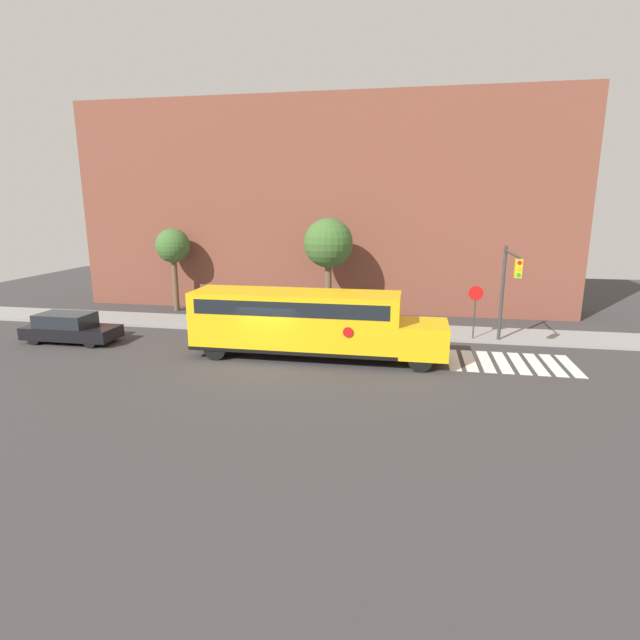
{
  "coord_description": "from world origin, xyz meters",
  "views": [
    {
      "loc": [
        6.06,
        -20.1,
        6.81
      ],
      "look_at": [
        2.02,
        1.65,
        1.65
      ],
      "focal_mm": 28.0,
      "sensor_mm": 36.0,
      "label": 1
    }
  ],
  "objects_px": {
    "stop_sign": "(475,305)",
    "tree_near_sidewalk": "(173,247)",
    "school_bus": "(306,320)",
    "traffic_light": "(508,282)",
    "tree_far_sidewalk": "(328,244)",
    "parked_car": "(70,328)"
  },
  "relations": [
    {
      "from": "traffic_light",
      "to": "tree_far_sidewalk",
      "type": "xyz_separation_m",
      "value": [
        -9.27,
        4.5,
        1.28
      ]
    },
    {
      "from": "school_bus",
      "to": "traffic_light",
      "type": "bearing_deg",
      "value": 18.58
    },
    {
      "from": "traffic_light",
      "to": "school_bus",
      "type": "bearing_deg",
      "value": -161.42
    },
    {
      "from": "traffic_light",
      "to": "parked_car",
      "type": "bearing_deg",
      "value": -172.8
    },
    {
      "from": "stop_sign",
      "to": "traffic_light",
      "type": "height_order",
      "value": "traffic_light"
    },
    {
      "from": "traffic_light",
      "to": "tree_far_sidewalk",
      "type": "distance_m",
      "value": 10.38
    },
    {
      "from": "parked_car",
      "to": "traffic_light",
      "type": "height_order",
      "value": "traffic_light"
    },
    {
      "from": "school_bus",
      "to": "tree_far_sidewalk",
      "type": "height_order",
      "value": "tree_far_sidewalk"
    },
    {
      "from": "stop_sign",
      "to": "tree_near_sidewalk",
      "type": "xyz_separation_m",
      "value": [
        -18.24,
        4.31,
        2.23
      ]
    },
    {
      "from": "stop_sign",
      "to": "tree_near_sidewalk",
      "type": "height_order",
      "value": "tree_near_sidewalk"
    },
    {
      "from": "stop_sign",
      "to": "traffic_light",
      "type": "xyz_separation_m",
      "value": [
        1.25,
        -1.16,
        1.37
      ]
    },
    {
      "from": "school_bus",
      "to": "parked_car",
      "type": "xyz_separation_m",
      "value": [
        -12.24,
        0.34,
        -1.0
      ]
    },
    {
      "from": "parked_car",
      "to": "school_bus",
      "type": "bearing_deg",
      "value": -1.59
    },
    {
      "from": "school_bus",
      "to": "tree_near_sidewalk",
      "type": "height_order",
      "value": "tree_near_sidewalk"
    },
    {
      "from": "tree_near_sidewalk",
      "to": "school_bus",
      "type": "bearing_deg",
      "value": -39.01
    },
    {
      "from": "stop_sign",
      "to": "school_bus",
      "type": "bearing_deg",
      "value": -151.62
    },
    {
      "from": "school_bus",
      "to": "traffic_light",
      "type": "xyz_separation_m",
      "value": [
        9.0,
        3.02,
        1.53
      ]
    },
    {
      "from": "school_bus",
      "to": "tree_near_sidewalk",
      "type": "xyz_separation_m",
      "value": [
        -10.49,
        8.5,
        2.39
      ]
    },
    {
      "from": "stop_sign",
      "to": "tree_far_sidewalk",
      "type": "height_order",
      "value": "tree_far_sidewalk"
    },
    {
      "from": "tree_near_sidewalk",
      "to": "tree_far_sidewalk",
      "type": "xyz_separation_m",
      "value": [
        10.22,
        -0.98,
        0.42
      ]
    },
    {
      "from": "parked_car",
      "to": "tree_far_sidewalk",
      "type": "bearing_deg",
      "value": 30.96
    },
    {
      "from": "school_bus",
      "to": "parked_car",
      "type": "relative_size",
      "value": 2.42
    }
  ]
}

